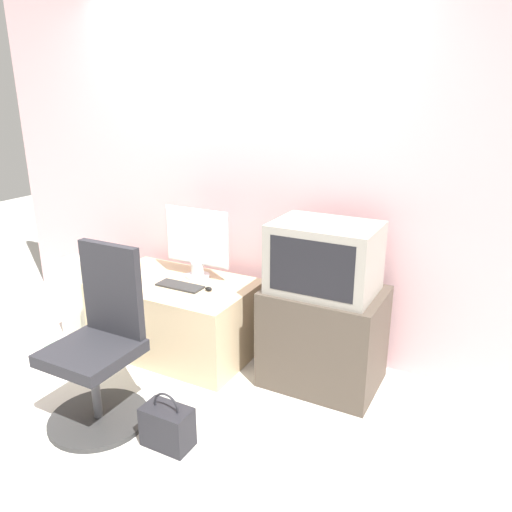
{
  "coord_description": "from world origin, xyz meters",
  "views": [
    {
      "loc": [
        1.86,
        -1.81,
        1.84
      ],
      "look_at": [
        0.38,
        0.96,
        0.78
      ],
      "focal_mm": 35.0,
      "sensor_mm": 36.0,
      "label": 1
    }
  ],
  "objects_px": {
    "crt_tv": "(324,258)",
    "main_monitor": "(197,243)",
    "office_chair": "(100,352)",
    "cardboard_box_lower": "(84,314)",
    "handbag": "(167,426)",
    "keyboard": "(180,286)",
    "book": "(60,348)",
    "mouse": "(209,289)"
  },
  "relations": [
    {
      "from": "office_chair",
      "to": "book",
      "type": "relative_size",
      "value": 5.27
    },
    {
      "from": "cardboard_box_lower",
      "to": "mouse",
      "type": "bearing_deg",
      "value": 6.51
    },
    {
      "from": "crt_tv",
      "to": "office_chair",
      "type": "height_order",
      "value": "crt_tv"
    },
    {
      "from": "office_chair",
      "to": "cardboard_box_lower",
      "type": "relative_size",
      "value": 2.87
    },
    {
      "from": "office_chair",
      "to": "cardboard_box_lower",
      "type": "xyz_separation_m",
      "value": [
        -0.88,
        0.69,
        -0.24
      ]
    },
    {
      "from": "keyboard",
      "to": "mouse",
      "type": "xyz_separation_m",
      "value": [
        0.22,
        0.03,
        0.01
      ]
    },
    {
      "from": "keyboard",
      "to": "cardboard_box_lower",
      "type": "relative_size",
      "value": 0.94
    },
    {
      "from": "crt_tv",
      "to": "office_chair",
      "type": "bearing_deg",
      "value": -136.7
    },
    {
      "from": "keyboard",
      "to": "book",
      "type": "bearing_deg",
      "value": -157.22
    },
    {
      "from": "keyboard",
      "to": "book",
      "type": "relative_size",
      "value": 1.72
    },
    {
      "from": "main_monitor",
      "to": "cardboard_box_lower",
      "type": "relative_size",
      "value": 1.44
    },
    {
      "from": "keyboard",
      "to": "mouse",
      "type": "height_order",
      "value": "mouse"
    },
    {
      "from": "main_monitor",
      "to": "mouse",
      "type": "height_order",
      "value": "main_monitor"
    },
    {
      "from": "keyboard",
      "to": "cardboard_box_lower",
      "type": "bearing_deg",
      "value": -173.75
    },
    {
      "from": "office_chair",
      "to": "handbag",
      "type": "distance_m",
      "value": 0.57
    },
    {
      "from": "handbag",
      "to": "book",
      "type": "xyz_separation_m",
      "value": [
        -1.36,
        0.47,
        -0.11
      ]
    },
    {
      "from": "main_monitor",
      "to": "keyboard",
      "type": "distance_m",
      "value": 0.33
    },
    {
      "from": "main_monitor",
      "to": "handbag",
      "type": "bearing_deg",
      "value": -64.69
    },
    {
      "from": "office_chair",
      "to": "book",
      "type": "bearing_deg",
      "value": 153.81
    },
    {
      "from": "main_monitor",
      "to": "office_chair",
      "type": "xyz_separation_m",
      "value": [
        0.01,
        -1.0,
        -0.38
      ]
    },
    {
      "from": "office_chair",
      "to": "handbag",
      "type": "xyz_separation_m",
      "value": [
        0.48,
        -0.04,
        -0.3
      ]
    },
    {
      "from": "main_monitor",
      "to": "cardboard_box_lower",
      "type": "distance_m",
      "value": 1.12
    },
    {
      "from": "main_monitor",
      "to": "cardboard_box_lower",
      "type": "bearing_deg",
      "value": -160.53
    },
    {
      "from": "mouse",
      "to": "keyboard",
      "type": "bearing_deg",
      "value": -172.45
    },
    {
      "from": "cardboard_box_lower",
      "to": "handbag",
      "type": "relative_size",
      "value": 1.11
    },
    {
      "from": "main_monitor",
      "to": "crt_tv",
      "type": "height_order",
      "value": "crt_tv"
    },
    {
      "from": "main_monitor",
      "to": "book",
      "type": "distance_m",
      "value": 1.3
    },
    {
      "from": "keyboard",
      "to": "handbag",
      "type": "distance_m",
      "value": 1.05
    },
    {
      "from": "mouse",
      "to": "handbag",
      "type": "xyz_separation_m",
      "value": [
        0.28,
        -0.86,
        -0.43
      ]
    },
    {
      "from": "keyboard",
      "to": "crt_tv",
      "type": "distance_m",
      "value": 1.06
    },
    {
      "from": "office_chair",
      "to": "main_monitor",
      "type": "bearing_deg",
      "value": 90.46
    },
    {
      "from": "crt_tv",
      "to": "book",
      "type": "xyz_separation_m",
      "value": [
        -1.86,
        -0.5,
        -0.85
      ]
    },
    {
      "from": "office_chair",
      "to": "book",
      "type": "height_order",
      "value": "office_chair"
    },
    {
      "from": "office_chair",
      "to": "handbag",
      "type": "relative_size",
      "value": 3.18
    },
    {
      "from": "main_monitor",
      "to": "handbag",
      "type": "relative_size",
      "value": 1.6
    },
    {
      "from": "keyboard",
      "to": "mouse",
      "type": "distance_m",
      "value": 0.22
    },
    {
      "from": "cardboard_box_lower",
      "to": "handbag",
      "type": "xyz_separation_m",
      "value": [
        1.37,
        -0.73,
        -0.06
      ]
    },
    {
      "from": "crt_tv",
      "to": "book",
      "type": "height_order",
      "value": "crt_tv"
    },
    {
      "from": "keyboard",
      "to": "main_monitor",
      "type": "bearing_deg",
      "value": 88.68
    },
    {
      "from": "mouse",
      "to": "book",
      "type": "xyz_separation_m",
      "value": [
        -1.08,
        -0.39,
        -0.54
      ]
    },
    {
      "from": "main_monitor",
      "to": "crt_tv",
      "type": "bearing_deg",
      "value": -4.43
    },
    {
      "from": "crt_tv",
      "to": "main_monitor",
      "type": "bearing_deg",
      "value": 175.57
    }
  ]
}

